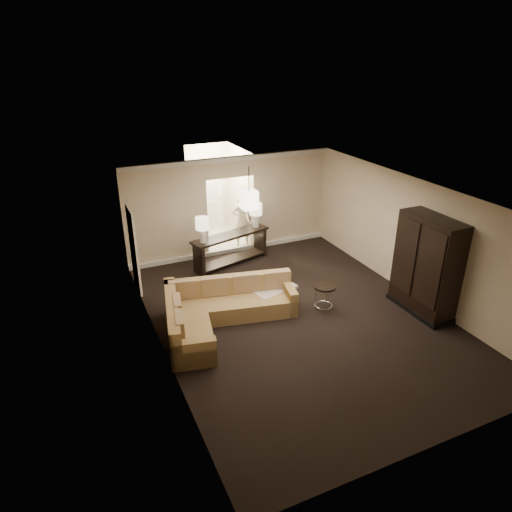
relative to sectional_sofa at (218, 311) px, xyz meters
name	(u,v)px	position (x,y,z in m)	size (l,w,h in m)	color
ground	(298,317)	(1.69, -0.46, -0.34)	(8.00, 8.00, 0.00)	black
wall_back	(231,206)	(1.69, 3.54, 1.06)	(6.00, 0.04, 2.80)	#C2AC92
wall_front	(444,373)	(1.69, -4.46, 1.06)	(6.00, 0.04, 2.80)	#C2AC92
wall_left	(158,288)	(-1.31, -0.46, 1.06)	(0.04, 8.00, 2.80)	#C2AC92
wall_right	(413,238)	(4.69, -0.46, 1.06)	(0.04, 8.00, 2.80)	#C2AC92
ceiling	(303,196)	(1.69, -0.46, 2.46)	(6.00, 8.00, 0.02)	white
crown_molding	(230,159)	(1.69, 3.49, 2.39)	(6.00, 0.10, 0.12)	silver
baseboard	(233,250)	(1.69, 3.49, -0.28)	(6.00, 0.10, 0.12)	silver
side_door	(134,250)	(-1.28, 2.34, 0.71)	(0.05, 0.90, 2.10)	white
foyer	(215,196)	(1.69, 4.88, 0.96)	(1.44, 2.02, 2.80)	white
sectional_sofa	(218,311)	(0.00, 0.00, 0.00)	(3.22, 2.39, 0.85)	brown
coffee_table	(267,292)	(1.42, 0.54, -0.13)	(1.26, 1.26, 0.43)	silver
console_table	(231,246)	(1.36, 2.74, 0.19)	(2.34, 1.11, 0.88)	black
armoire	(426,268)	(4.38, -1.31, 0.73)	(0.66, 1.55, 2.23)	black
drink_table	(324,293)	(2.39, -0.40, 0.10)	(0.49, 0.49, 0.61)	black
table_lamp_left	(202,226)	(0.51, 2.50, 0.99)	(0.35, 0.35, 0.67)	silver
table_lamp_right	(256,212)	(2.21, 2.97, 0.99)	(0.35, 0.35, 0.67)	silver
pendant_light	(249,200)	(1.69, 2.24, 1.61)	(0.38, 0.38, 1.09)	black
person	(242,217)	(2.14, 3.84, 0.55)	(0.64, 0.43, 1.77)	#EDE5C8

